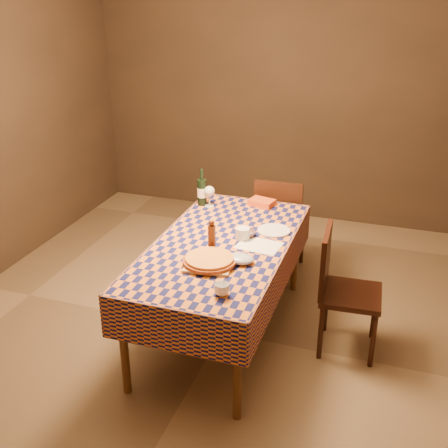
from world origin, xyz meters
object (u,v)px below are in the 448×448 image
(dining_table, at_px, (222,253))
(bowl, at_px, (246,234))
(pizza, at_px, (209,260))
(chair_right, at_px, (340,284))
(cutting_board, at_px, (210,263))
(white_plate, at_px, (274,231))
(chair_far, at_px, (279,221))
(wine_bottle, at_px, (202,192))

(dining_table, bearing_deg, bowl, 52.13)
(pizza, xyz_separation_m, bowl, (0.11, 0.50, -0.01))
(bowl, height_order, chair_right, chair_right)
(pizza, bearing_deg, dining_table, 94.66)
(cutting_board, relative_size, bowl, 2.26)
(cutting_board, xyz_separation_m, bowl, (0.11, 0.50, 0.01))
(dining_table, bearing_deg, pizza, -85.34)
(pizza, bearing_deg, cutting_board, 90.00)
(white_plate, bearing_deg, chair_right, -20.29)
(dining_table, bearing_deg, chair_far, 80.62)
(pizza, distance_m, chair_right, 0.98)
(pizza, xyz_separation_m, white_plate, (0.28, 0.65, -0.03))
(pizza, xyz_separation_m, chair_right, (0.82, 0.45, -0.28))
(cutting_board, relative_size, wine_bottle, 0.98)
(cutting_board, bearing_deg, chair_far, 83.91)
(dining_table, xyz_separation_m, chair_right, (0.85, 0.12, -0.17))
(dining_table, height_order, cutting_board, cutting_board)
(bowl, bearing_deg, white_plate, 40.23)
(wine_bottle, xyz_separation_m, chair_far, (0.57, 0.42, -0.36))
(chair_right, bearing_deg, chair_far, 124.89)
(wine_bottle, relative_size, white_plate, 1.26)
(dining_table, xyz_separation_m, cutting_board, (0.03, -0.33, 0.09))
(wine_bottle, relative_size, chair_far, 0.33)
(pizza, xyz_separation_m, wine_bottle, (-0.42, 0.99, 0.08))
(pizza, height_order, wine_bottle, wine_bottle)
(wine_bottle, height_order, chair_far, wine_bottle)
(dining_table, relative_size, white_plate, 7.45)
(pizza, relative_size, chair_right, 0.44)
(cutting_board, height_order, wine_bottle, wine_bottle)
(wine_bottle, bearing_deg, bowl, -42.39)
(chair_right, bearing_deg, white_plate, 159.71)
(dining_table, xyz_separation_m, chair_far, (0.18, 1.08, -0.17))
(dining_table, distance_m, pizza, 0.35)
(chair_far, height_order, chair_right, same)
(white_plate, bearing_deg, wine_bottle, 154.42)
(chair_far, bearing_deg, chair_right, -55.11)
(dining_table, relative_size, cutting_board, 6.04)
(wine_bottle, bearing_deg, cutting_board, -66.78)
(cutting_board, bearing_deg, dining_table, 94.66)
(pizza, distance_m, wine_bottle, 1.08)
(cutting_board, bearing_deg, pizza, -90.00)
(chair_far, distance_m, chair_right, 1.17)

